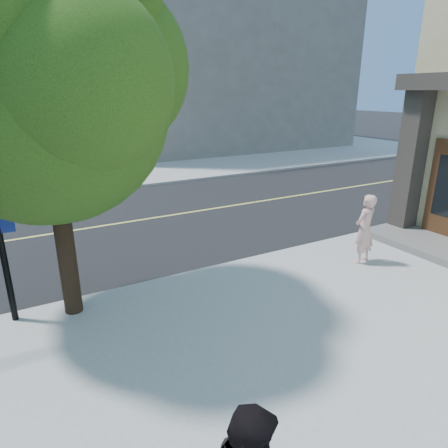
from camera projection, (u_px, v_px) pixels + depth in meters
ground at (39, 311)px, 7.53m from camera, size 140.00×140.00×0.00m
road_ew at (24, 238)px, 11.25m from camera, size 140.00×9.00×0.01m
sidewalk_ne at (196, 143)px, 31.53m from camera, size 29.00×25.00×0.12m
filler_ne at (197, 48)px, 29.91m from camera, size 18.00×16.00×14.00m
man_on_phone at (365, 229)px, 9.17m from camera, size 0.67×0.50×1.66m
street_tree at (49, 70)px, 6.06m from camera, size 4.89×4.45×6.49m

